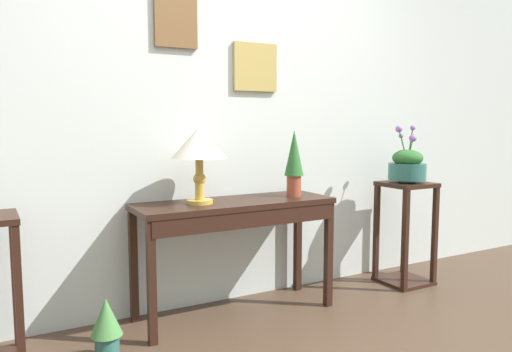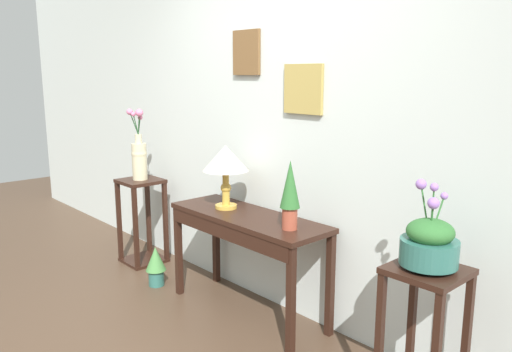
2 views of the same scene
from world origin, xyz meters
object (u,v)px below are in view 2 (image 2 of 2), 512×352
Objects in this scene: pedestal_stand_right at (422,342)px; potted_plant_on_console at (290,192)px; console_table at (245,229)px; flower_vase_tall_left at (139,155)px; table_lamp at (226,161)px; potted_plant_floor at (156,264)px; pedestal_stand_left at (142,221)px; planter_bowl_wide_right at (429,243)px.

potted_plant_on_console is at bearing 176.85° from pedestal_stand_right.
console_table is 1.44m from flower_vase_tall_left.
table_lamp is 0.59× the size of pedestal_stand_right.
potted_plant_floor is (-0.86, -0.21, -0.45)m from console_table.
pedestal_stand_left reaches higher than potted_plant_floor.
flower_vase_tall_left is 0.81× the size of pedestal_stand_right.
potted_plant_on_console is (0.43, 0.00, 0.34)m from console_table.
table_lamp is 1.65m from planter_bowl_wide_right.
potted_plant_floor is (-1.28, -0.21, -0.79)m from potted_plant_on_console.
table_lamp is 1.05× the size of potted_plant_on_console.
pedestal_stand_left is at bearing -179.59° from potted_plant_on_console.
potted_plant_floor is at bearing -166.19° from console_table.
potted_plant_on_console is 0.98m from planter_bowl_wide_right.
console_table is 2.96× the size of planter_bowl_wide_right.
pedestal_stand_right is 1.82× the size of planter_bowl_wide_right.
potted_plant_floor is at bearing -175.97° from planter_bowl_wide_right.
planter_bowl_wide_right is at bearing 167.51° from pedestal_stand_right.
pedestal_stand_right reaches higher than potted_plant_floor.
table_lamp is 1.17m from flower_vase_tall_left.
pedestal_stand_right is 0.51m from planter_bowl_wide_right.
console_table is 1.42m from pedestal_stand_left.
table_lamp reaches higher than potted_plant_on_console.
potted_plant_on_console is at bearing 0.48° from flower_vase_tall_left.
pedestal_stand_left is 0.61m from potted_plant_floor.
planter_bowl_wide_right reaches higher than pedestal_stand_left.
potted_plant_floor is (-2.26, -0.16, -0.72)m from planter_bowl_wide_right.
potted_plant_on_console is at bearing -1.96° from table_lamp.
table_lamp is at bearing 173.99° from console_table.
table_lamp is at bearing 178.04° from potted_plant_on_console.
flower_vase_tall_left is 2.80m from planter_bowl_wide_right.
console_table is 2.01× the size of flower_vase_tall_left.
flower_vase_tall_left reaches higher than table_lamp.
planter_bowl_wide_right reaches higher than console_table.
pedestal_stand_left is (-1.40, -0.01, -0.25)m from console_table.
console_table is 0.51m from table_lamp.
pedestal_stand_left is at bearing 179.17° from pedestal_stand_right.
planter_bowl_wide_right is 2.37m from potted_plant_floor.
table_lamp reaches higher than console_table.
planter_bowl_wide_right is at bearing -0.78° from flower_vase_tall_left.
pedestal_stand_right is 2.27m from potted_plant_floor.
console_table is at bearing 177.89° from planter_bowl_wide_right.
pedestal_stand_left is 2.35× the size of potted_plant_floor.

